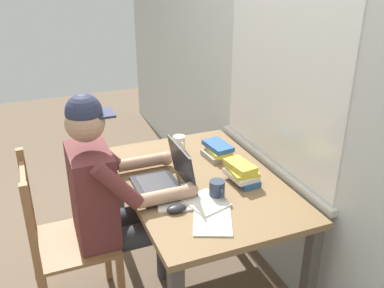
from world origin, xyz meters
TOP-DOWN VIEW (x-y plane):
  - ground_plane at (0.00, 0.00)m, footprint 8.00×8.00m
  - back_wall at (-0.00, 0.48)m, footprint 6.00×0.08m
  - desk at (0.00, 0.00)m, footprint 1.21×0.81m
  - seated_person at (-0.03, -0.48)m, footprint 0.50×0.60m
  - wooden_chair at (-0.03, -0.76)m, footprint 0.42×0.42m
  - laptop at (0.01, -0.20)m, footprint 0.33×0.27m
  - computer_mouse at (0.24, -0.23)m, footprint 0.06×0.10m
  - coffee_mug_white at (-0.39, 0.02)m, footprint 0.11×0.08m
  - coffee_mug_dark at (0.21, 0.00)m, footprint 0.12×0.08m
  - book_stack_main at (0.10, 0.19)m, footprint 0.22×0.15m
  - book_stack_side at (-0.22, 0.20)m, footprint 0.21×0.15m
  - paper_pile_near_laptop at (0.39, -0.11)m, footprint 0.28×0.25m
  - paper_pile_back_corner at (0.24, -0.08)m, footprint 0.24×0.23m
  - paper_pile_side at (0.13, -0.20)m, footprint 0.29×0.25m

SIDE VIEW (x-z plane):
  - ground_plane at x=0.00m, z-range 0.00..0.00m
  - wooden_chair at x=-0.03m, z-range -0.01..0.95m
  - desk at x=0.00m, z-range 0.26..0.96m
  - seated_person at x=-0.03m, z-range 0.06..1.32m
  - paper_pile_near_laptop at x=0.39m, z-range 0.70..0.71m
  - paper_pile_side at x=0.13m, z-range 0.70..0.71m
  - paper_pile_back_corner at x=0.24m, z-range 0.70..0.72m
  - computer_mouse at x=0.24m, z-range 0.70..0.74m
  - book_stack_side at x=-0.22m, z-range 0.70..0.79m
  - coffee_mug_dark at x=0.21m, z-range 0.70..0.80m
  - coffee_mug_white at x=-0.39m, z-range 0.70..0.80m
  - laptop at x=0.01m, z-range 0.64..0.87m
  - book_stack_main at x=0.10m, z-range 0.70..0.81m
  - back_wall at x=0.00m, z-range 0.00..2.60m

